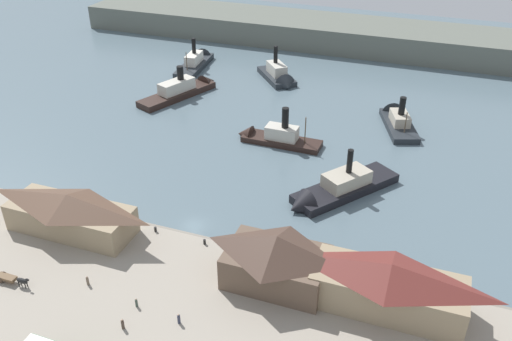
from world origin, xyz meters
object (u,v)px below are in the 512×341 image
at_px(horse_cart, 13,279).
at_px(ferry_near_quay, 272,136).
at_px(pedestrian_near_west_shed, 88,281).
at_px(ferry_approaching_east, 334,191).
at_px(mooring_post_center_west, 205,242).
at_px(ferry_moored_west, 197,61).
at_px(ferry_shed_central_terminal, 388,286).
at_px(pedestrian_standing_center, 136,303).
at_px(ferry_mid_harbor, 185,89).
at_px(mooring_post_west, 155,229).
at_px(ferry_departing_north, 397,119).
at_px(ferry_shed_customs_shed, 70,212).
at_px(ferry_shed_east_terminal, 276,259).
at_px(pedestrian_near_cart, 123,324).
at_px(ferry_outer_harbor, 279,77).
at_px(pedestrian_walking_east, 179,319).

xyz_separation_m(horse_cart, ferry_near_quay, (21.50, 59.20, -0.64)).
xyz_separation_m(pedestrian_near_west_shed, ferry_approaching_east, (29.15, 38.07, -0.49)).
bearing_deg(mooring_post_center_west, ferry_moored_west, 116.28).
distance_m(ferry_shed_central_terminal, pedestrian_standing_center, 36.00).
bearing_deg(ferry_moored_west, ferry_mid_harbor, -72.80).
bearing_deg(mooring_post_west, ferry_departing_north, 61.09).
distance_m(ferry_shed_customs_shed, ferry_shed_east_terminal, 36.93).
height_order(mooring_post_west, ferry_moored_west, ferry_moored_west).
bearing_deg(pedestrian_near_cart, ferry_outer_harbor, 95.29).
relative_size(ferry_shed_customs_shed, horse_cart, 3.72).
bearing_deg(mooring_post_center_west, ferry_shed_central_terminal, -7.63).
distance_m(mooring_post_west, ferry_approaching_east, 34.70).
xyz_separation_m(ferry_departing_north, ferry_outer_harbor, (-35.49, 16.39, 0.22)).
height_order(horse_cart, mooring_post_center_west, horse_cart).
height_order(ferry_departing_north, ferry_mid_harbor, ferry_mid_harbor).
xyz_separation_m(ferry_shed_customs_shed, ferry_near_quay, (21.18, 44.85, -3.44)).
bearing_deg(pedestrian_standing_center, ferry_shed_east_terminal, 34.91).
height_order(mooring_post_west, ferry_outer_harbor, ferry_outer_harbor).
bearing_deg(ferry_shed_customs_shed, pedestrian_near_west_shed, -45.51).
bearing_deg(ferry_mid_harbor, ferry_shed_central_terminal, -44.70).
distance_m(ferry_shed_east_terminal, ferry_mid_harbor, 78.97).
bearing_deg(pedestrian_walking_east, ferry_approaching_east, 72.55).
bearing_deg(ferry_mid_harbor, ferry_departing_north, 1.31).
bearing_deg(horse_cart, ferry_mid_harbor, 97.25).
distance_m(ferry_departing_north, ferry_outer_harbor, 39.10).
relative_size(ferry_shed_central_terminal, mooring_post_west, 24.27).
relative_size(ferry_departing_north, ferry_near_quay, 0.98).
relative_size(ferry_shed_central_terminal, pedestrian_walking_east, 12.72).
bearing_deg(ferry_shed_central_terminal, horse_cart, -164.83).
distance_m(pedestrian_walking_east, mooring_post_center_west, 17.59).
relative_size(ferry_shed_central_terminal, ferry_moored_west, 0.96).
distance_m(pedestrian_near_cart, mooring_post_west, 21.88).
relative_size(ferry_shed_east_terminal, mooring_post_center_west, 17.08).
height_order(ferry_outer_harbor, ferry_mid_harbor, ferry_outer_harbor).
xyz_separation_m(pedestrian_walking_east, ferry_mid_harbor, (-37.13, 75.97, -0.38)).
xyz_separation_m(horse_cart, ferry_departing_north, (46.96, 78.81, -0.86)).
distance_m(horse_cart, mooring_post_center_west, 29.82).
xyz_separation_m(horse_cart, pedestrian_standing_center, (20.07, 2.28, -0.24)).
bearing_deg(pedestrian_walking_east, ferry_shed_customs_shed, 154.58).
xyz_separation_m(ferry_shed_customs_shed, ferry_moored_west, (-17.01, 85.20, -3.54)).
bearing_deg(ferry_mid_harbor, ferry_outer_harbor, 39.67).
distance_m(ferry_shed_east_terminal, pedestrian_near_west_shed, 28.73).
distance_m(horse_cart, ferry_mid_harbor, 78.14).
relative_size(pedestrian_near_west_shed, ferry_approaching_east, 0.07).
distance_m(mooring_post_center_west, ferry_moored_west, 90.21).
relative_size(ferry_shed_customs_shed, pedestrian_standing_center, 14.71).
bearing_deg(ferry_near_quay, ferry_shed_customs_shed, -115.27).
xyz_separation_m(ferry_shed_east_terminal, pedestrian_near_west_shed, (-26.48, -10.55, -3.59)).
relative_size(horse_cart, pedestrian_walking_east, 3.48).
height_order(mooring_post_west, ferry_approaching_east, ferry_approaching_east).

